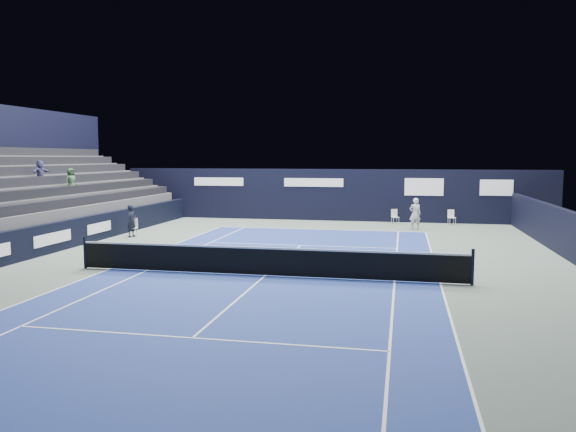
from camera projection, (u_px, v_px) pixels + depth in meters
name	position (u px, v px, depth m)	size (l,w,h in m)	color
ground	(279.00, 264.00, 20.06)	(48.00, 48.00, 0.00)	#54645A
court_surface	(265.00, 276.00, 18.11)	(10.97, 23.77, 0.01)	navy
enclosure_wall_right	(565.00, 233.00, 21.76)	(0.30, 22.00, 1.80)	black
folding_chair_back_a	(395.00, 215.00, 32.27)	(0.48, 0.48, 0.84)	silver
folding_chair_back_b	(451.00, 216.00, 31.98)	(0.46, 0.45, 0.85)	white
line_judge_chair	(133.00, 226.00, 27.20)	(0.45, 0.44, 0.87)	white
line_judge	(132.00, 221.00, 26.93)	(0.57, 0.37, 1.55)	black
court_markings	(265.00, 276.00, 18.11)	(11.03, 23.83, 0.00)	white
tennis_net	(265.00, 260.00, 18.06)	(12.90, 0.10, 1.10)	black
back_sponsor_wall	(331.00, 195.00, 34.02)	(26.00, 0.63, 3.10)	black
side_barrier_left	(96.00, 228.00, 25.77)	(0.33, 22.00, 1.20)	black
spectator_stand	(36.00, 196.00, 27.38)	(6.00, 18.00, 6.40)	#4B4B4E
tennis_player	(415.00, 214.00, 29.59)	(0.69, 0.88, 1.68)	silver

